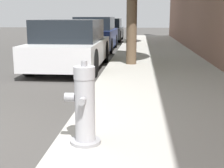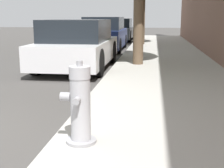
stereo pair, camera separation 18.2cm
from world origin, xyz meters
The scene contains 5 objects.
sidewalk_slab centered at (3.13, 0.00, 0.07)m, with size 2.99×40.00×0.14m.
fire_hydrant centered at (1.98, -0.04, 0.55)m, with size 0.38×0.39×0.90m.
parked_car_near centered at (0.57, 5.65, 0.68)m, with size 1.83×4.10×1.40m.
parked_car_mid centered at (0.56, 10.74, 0.70)m, with size 1.71×4.05×1.47m.
parked_car_far centered at (0.49, 16.26, 0.67)m, with size 1.85×3.81×1.37m.
Camera 2 is at (2.74, -3.16, 1.48)m, focal length 50.00 mm.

